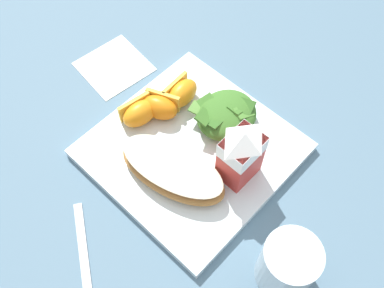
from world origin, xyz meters
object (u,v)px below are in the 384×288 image
at_px(paper_napkin, 114,66).
at_px(metal_fork, 86,277).
at_px(cheesy_pizza_bread, 173,170).
at_px(orange_wedge_front, 181,93).
at_px(green_salad_pile, 226,115).
at_px(drinking_clear_cup, 287,265).
at_px(orange_wedge_rear, 139,113).
at_px(milk_carton, 241,153).
at_px(white_plate, 192,150).
at_px(orange_wedge_middle, 160,107).

distance_m(paper_napkin, metal_fork, 0.37).
height_order(cheesy_pizza_bread, orange_wedge_front, orange_wedge_front).
xyz_separation_m(green_salad_pile, drinking_clear_cup, (0.13, 0.21, 0.01)).
height_order(green_salad_pile, drinking_clear_cup, drinking_clear_cup).
relative_size(orange_wedge_rear, metal_fork, 0.39).
height_order(metal_fork, drinking_clear_cup, drinking_clear_cup).
relative_size(green_salad_pile, orange_wedge_front, 1.67).
relative_size(milk_carton, drinking_clear_cup, 1.21).
xyz_separation_m(milk_carton, orange_wedge_rear, (0.03, -0.18, -0.04)).
xyz_separation_m(paper_napkin, metal_fork, (0.27, 0.25, 0.00)).
bearing_deg(orange_wedge_front, metal_fork, 19.58).
bearing_deg(drinking_clear_cup, milk_carton, -116.82).
height_order(milk_carton, orange_wedge_rear, milk_carton).
xyz_separation_m(orange_wedge_rear, metal_fork, (0.22, 0.13, -0.03)).
xyz_separation_m(white_plate, orange_wedge_rear, (0.02, -0.10, 0.03)).
bearing_deg(paper_napkin, metal_fork, 42.79).
height_order(cheesy_pizza_bread, milk_carton, milk_carton).
distance_m(milk_carton, paper_napkin, 0.31).
xyz_separation_m(white_plate, paper_napkin, (-0.03, -0.22, -0.01)).
bearing_deg(white_plate, green_salad_pile, 174.63).
distance_m(milk_carton, orange_wedge_middle, 0.17).
relative_size(paper_napkin, metal_fork, 0.66).
height_order(white_plate, orange_wedge_front, orange_wedge_front).
height_order(milk_carton, paper_napkin, milk_carton).
height_order(orange_wedge_front, orange_wedge_middle, same).
bearing_deg(milk_carton, drinking_clear_cup, 63.18).
xyz_separation_m(cheesy_pizza_bread, orange_wedge_front, (-0.11, -0.09, 0.00)).
distance_m(orange_wedge_middle, paper_napkin, 0.15).
xyz_separation_m(green_salad_pile, orange_wedge_middle, (0.06, -0.09, -0.00)).
relative_size(milk_carton, orange_wedge_front, 1.78).
distance_m(cheesy_pizza_bread, paper_napkin, 0.25).
bearing_deg(green_salad_pile, white_plate, -5.37).
distance_m(white_plate, orange_wedge_front, 0.10).
bearing_deg(orange_wedge_rear, white_plate, 101.34).
relative_size(white_plate, milk_carton, 2.55).
bearing_deg(orange_wedge_middle, cheesy_pizza_bread, 54.94).
relative_size(white_plate, metal_fork, 1.67).
height_order(orange_wedge_middle, drinking_clear_cup, drinking_clear_cup).
bearing_deg(green_salad_pile, milk_carton, 52.43).
bearing_deg(paper_napkin, cheesy_pizza_bread, 69.63).
xyz_separation_m(cheesy_pizza_bread, drinking_clear_cup, (0.00, 0.21, 0.01)).
bearing_deg(orange_wedge_front, drinking_clear_cup, 69.64).
distance_m(white_plate, drinking_clear_cup, 0.23).
bearing_deg(drinking_clear_cup, orange_wedge_front, -110.36).
distance_m(white_plate, green_salad_pile, 0.08).
relative_size(paper_napkin, drinking_clear_cup, 1.21).
bearing_deg(drinking_clear_cup, orange_wedge_rear, -96.50).
xyz_separation_m(cheesy_pizza_bread, orange_wedge_middle, (-0.07, -0.09, 0.00)).
relative_size(cheesy_pizza_bread, milk_carton, 1.67).
bearing_deg(cheesy_pizza_bread, metal_fork, 5.34).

